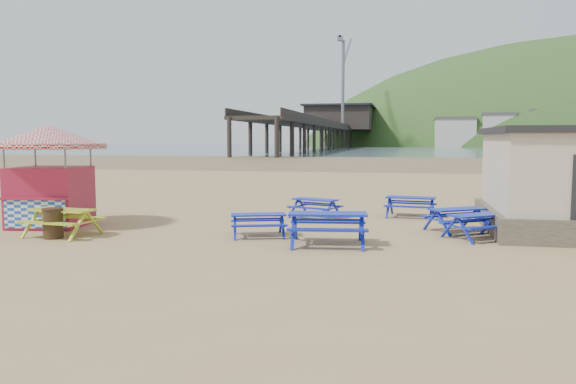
% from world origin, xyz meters
% --- Properties ---
extents(ground, '(400.00, 400.00, 0.00)m').
position_xyz_m(ground, '(0.00, 0.00, 0.00)').
color(ground, tan).
rests_on(ground, ground).
extents(wet_sand, '(400.00, 400.00, 0.00)m').
position_xyz_m(wet_sand, '(0.00, 55.00, 0.00)').
color(wet_sand, olive).
rests_on(wet_sand, ground).
extents(sea, '(400.00, 400.00, 0.00)m').
position_xyz_m(sea, '(0.00, 170.00, 0.01)').
color(sea, '#4C5F6D').
rests_on(sea, ground).
extents(picnic_table_blue_a, '(1.96, 1.78, 0.67)m').
position_xyz_m(picnic_table_blue_a, '(1.23, 2.54, 0.34)').
color(picnic_table_blue_a, '#1325B7').
rests_on(picnic_table_blue_a, ground).
extents(picnic_table_blue_b, '(1.90, 1.61, 0.73)m').
position_xyz_m(picnic_table_blue_b, '(4.57, 3.41, 0.36)').
color(picnic_table_blue_b, '#1325B7').
rests_on(picnic_table_blue_b, ground).
extents(picnic_table_blue_c, '(2.15, 2.05, 0.71)m').
position_xyz_m(picnic_table_blue_c, '(5.91, 0.41, 0.35)').
color(picnic_table_blue_c, '#1325B7').
rests_on(picnic_table_blue_c, ground).
extents(picnic_table_blue_d, '(1.87, 1.68, 0.66)m').
position_xyz_m(picnic_table_blue_d, '(0.23, -1.62, 0.33)').
color(picnic_table_blue_d, '#1325B7').
rests_on(picnic_table_blue_d, ground).
extents(picnic_table_blue_e, '(2.24, 1.89, 0.86)m').
position_xyz_m(picnic_table_blue_e, '(2.36, -2.53, 0.43)').
color(picnic_table_blue_e, '#1325B7').
rests_on(picnic_table_blue_e, ground).
extents(picnic_table_blue_f, '(2.14, 2.06, 0.70)m').
position_xyz_m(picnic_table_blue_f, '(6.36, -0.77, 0.35)').
color(picnic_table_blue_f, '#1325B7').
rests_on(picnic_table_blue_f, ground).
extents(picnic_table_yellow, '(2.04, 1.72, 0.79)m').
position_xyz_m(picnic_table_yellow, '(-5.32, -2.70, 0.39)').
color(picnic_table_yellow, '#B6CB28').
rests_on(picnic_table_yellow, ground).
extents(ice_cream_kiosk, '(4.12, 4.12, 3.24)m').
position_xyz_m(ice_cream_kiosk, '(-6.79, -1.07, 2.04)').
color(ice_cream_kiosk, maroon).
rests_on(ice_cream_kiosk, ground).
extents(litter_bin, '(0.58, 0.58, 0.86)m').
position_xyz_m(litter_bin, '(-5.37, -3.09, 0.44)').
color(litter_bin, '#3A2C14').
rests_on(litter_bin, ground).
extents(pier, '(24.00, 220.00, 39.29)m').
position_xyz_m(pier, '(-17.99, 178.23, 5.46)').
color(pier, black).
rests_on(pier, ground).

